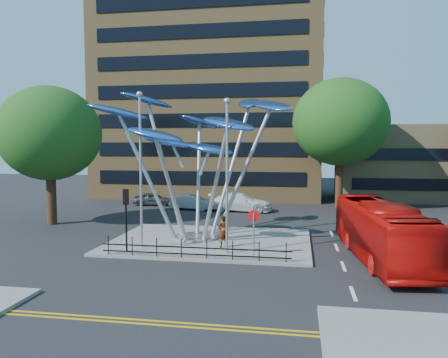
% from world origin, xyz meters
% --- Properties ---
extents(ground, '(120.00, 120.00, 0.00)m').
position_xyz_m(ground, '(0.00, 0.00, 0.00)').
color(ground, black).
rests_on(ground, ground).
extents(traffic_island, '(12.00, 9.00, 0.15)m').
position_xyz_m(traffic_island, '(-1.00, 6.00, 0.07)').
color(traffic_island, slate).
rests_on(traffic_island, ground).
extents(double_yellow_near, '(40.00, 0.12, 0.01)m').
position_xyz_m(double_yellow_near, '(0.00, -6.00, 0.01)').
color(double_yellow_near, gold).
rests_on(double_yellow_near, ground).
extents(double_yellow_far, '(40.00, 0.12, 0.01)m').
position_xyz_m(double_yellow_far, '(0.00, -6.30, 0.01)').
color(double_yellow_far, gold).
rests_on(double_yellow_far, ground).
extents(brick_tower, '(25.00, 15.00, 30.00)m').
position_xyz_m(brick_tower, '(-6.00, 32.00, 15.00)').
color(brick_tower, olive).
rests_on(brick_tower, ground).
extents(low_building_near, '(15.00, 8.00, 8.00)m').
position_xyz_m(low_building_near, '(16.00, 30.00, 4.00)').
color(low_building_near, tan).
rests_on(low_building_near, ground).
extents(tree_right, '(8.80, 8.80, 12.11)m').
position_xyz_m(tree_right, '(8.00, 22.00, 8.04)').
color(tree_right, black).
rests_on(tree_right, ground).
extents(tree_left, '(7.60, 7.60, 10.32)m').
position_xyz_m(tree_left, '(-14.00, 10.00, 6.79)').
color(tree_left, black).
rests_on(tree_left, ground).
extents(leaf_sculpture, '(12.72, 9.54, 9.51)m').
position_xyz_m(leaf_sculpture, '(-2.07, 6.68, 6.87)').
color(leaf_sculpture, '#9EA0A5').
rests_on(leaf_sculpture, traffic_island).
extents(street_lamp_left, '(0.36, 0.36, 8.80)m').
position_xyz_m(street_lamp_left, '(-4.50, 3.50, 5.36)').
color(street_lamp_left, '#9EA0A5').
rests_on(street_lamp_left, traffic_island).
extents(street_lamp_right, '(0.36, 0.36, 8.30)m').
position_xyz_m(street_lamp_right, '(0.50, 3.00, 5.09)').
color(street_lamp_right, '#9EA0A5').
rests_on(street_lamp_right, traffic_island).
extents(traffic_light_island, '(0.28, 0.18, 3.42)m').
position_xyz_m(traffic_light_island, '(-5.00, 2.50, 2.61)').
color(traffic_light_island, black).
rests_on(traffic_light_island, traffic_island).
extents(no_entry_sign_island, '(0.60, 0.10, 2.45)m').
position_xyz_m(no_entry_sign_island, '(2.00, 2.52, 1.82)').
color(no_entry_sign_island, '#9EA0A5').
rests_on(no_entry_sign_island, traffic_island).
extents(pedestrian_railing_front, '(10.00, 0.06, 1.00)m').
position_xyz_m(pedestrian_railing_front, '(-1.00, 1.70, 0.55)').
color(pedestrian_railing_front, black).
rests_on(pedestrian_railing_front, traffic_island).
extents(red_bus, '(3.68, 11.04, 3.02)m').
position_xyz_m(red_bus, '(8.50, 3.62, 1.51)').
color(red_bus, '#B80C08').
rests_on(red_bus, ground).
extents(pedestrian, '(0.79, 0.74, 1.81)m').
position_xyz_m(pedestrian, '(0.07, 4.31, 1.05)').
color(pedestrian, gray).
rests_on(pedestrian, traffic_island).
extents(parked_car_left, '(3.87, 1.78, 1.29)m').
position_xyz_m(parked_car_left, '(-9.83, 20.96, 0.64)').
color(parked_car_left, '#3C3F43').
rests_on(parked_car_left, ground).
extents(parked_car_mid, '(4.34, 2.02, 1.38)m').
position_xyz_m(parked_car_mid, '(-5.33, 18.90, 0.69)').
color(parked_car_mid, '#A0A2A7').
rests_on(parked_car_mid, ground).
extents(parked_car_right, '(5.79, 2.73, 1.63)m').
position_xyz_m(parked_car_right, '(-0.83, 18.76, 0.82)').
color(parked_car_right, silver).
rests_on(parked_car_right, ground).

